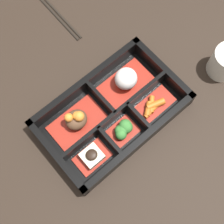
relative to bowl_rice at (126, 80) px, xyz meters
name	(u,v)px	position (x,y,z in m)	size (l,w,h in m)	color
ground_plane	(112,116)	(-0.07, -0.03, -0.03)	(3.00, 3.00, 0.00)	black
bento_base	(112,115)	(-0.07, -0.03, -0.03)	(0.32, 0.19, 0.01)	black
bento_rim	(113,113)	(-0.07, -0.04, -0.01)	(0.32, 0.19, 0.05)	black
bowl_stew	(77,120)	(-0.14, 0.00, 0.00)	(0.12, 0.07, 0.05)	maroon
bowl_rice	(126,80)	(0.00, 0.00, 0.00)	(0.12, 0.07, 0.06)	maroon
bowl_tofu	(92,156)	(-0.17, -0.08, -0.01)	(0.07, 0.05, 0.03)	maroon
bowl_greens	(123,129)	(-0.08, -0.08, -0.01)	(0.06, 0.05, 0.03)	maroon
bowl_carrots	(153,105)	(0.01, -0.08, -0.02)	(0.09, 0.05, 0.02)	maroon
chopsticks	(52,9)	(0.00, 0.28, -0.03)	(0.02, 0.23, 0.01)	black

